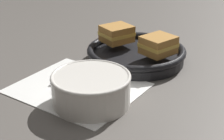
{
  "coord_description": "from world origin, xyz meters",
  "views": [
    {
      "loc": [
        0.53,
        -0.5,
        0.38
      ],
      "look_at": [
        0.01,
        0.03,
        0.04
      ],
      "focal_mm": 55.0,
      "sensor_mm": 36.0,
      "label": 1
    }
  ],
  "objects_px": {
    "skillet": "(136,54)",
    "sandwich_near_left": "(117,34)",
    "spoon": "(93,85)",
    "soup_bowl": "(91,87)",
    "sandwich_near_right": "(158,45)"
  },
  "relations": [
    {
      "from": "sandwich_near_left",
      "to": "soup_bowl",
      "type": "bearing_deg",
      "value": -57.7
    },
    {
      "from": "spoon",
      "to": "sandwich_near_right",
      "type": "relative_size",
      "value": 1.45
    },
    {
      "from": "soup_bowl",
      "to": "sandwich_near_right",
      "type": "bearing_deg",
      "value": 92.72
    },
    {
      "from": "soup_bowl",
      "to": "spoon",
      "type": "bearing_deg",
      "value": 133.9
    },
    {
      "from": "soup_bowl",
      "to": "sandwich_near_right",
      "type": "distance_m",
      "value": 0.25
    },
    {
      "from": "spoon",
      "to": "sandwich_near_left",
      "type": "height_order",
      "value": "sandwich_near_left"
    },
    {
      "from": "soup_bowl",
      "to": "skillet",
      "type": "relative_size",
      "value": 0.63
    },
    {
      "from": "skillet",
      "to": "sandwich_near_left",
      "type": "bearing_deg",
      "value": -176.36
    },
    {
      "from": "skillet",
      "to": "sandwich_near_left",
      "type": "height_order",
      "value": "sandwich_near_left"
    },
    {
      "from": "skillet",
      "to": "sandwich_near_right",
      "type": "bearing_deg",
      "value": 3.64
    },
    {
      "from": "soup_bowl",
      "to": "sandwich_near_right",
      "type": "xyz_separation_m",
      "value": [
        -0.01,
        0.25,
        0.03
      ]
    },
    {
      "from": "soup_bowl",
      "to": "skillet",
      "type": "xyz_separation_m",
      "value": [
        -0.08,
        0.24,
        -0.02
      ]
    },
    {
      "from": "skillet",
      "to": "sandwich_near_left",
      "type": "relative_size",
      "value": 2.88
    },
    {
      "from": "spoon",
      "to": "soup_bowl",
      "type": "bearing_deg",
      "value": -82.13
    },
    {
      "from": "sandwich_near_left",
      "to": "sandwich_near_right",
      "type": "relative_size",
      "value": 1.06
    }
  ]
}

